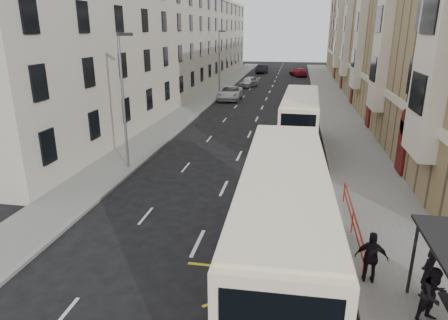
% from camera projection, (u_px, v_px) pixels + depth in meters
% --- Properties ---
extents(ground, '(200.00, 200.00, 0.00)m').
position_uv_depth(ground, '(167.00, 307.00, 12.58)').
color(ground, black).
rests_on(ground, ground).
extents(pavement_right, '(4.00, 120.00, 0.15)m').
position_uv_depth(pavement_right, '(340.00, 117.00, 39.25)').
color(pavement_right, slate).
rests_on(pavement_right, ground).
extents(pavement_left, '(3.00, 120.00, 0.15)m').
position_uv_depth(pavement_left, '(187.00, 112.00, 41.86)').
color(pavement_left, slate).
rests_on(pavement_left, ground).
extents(kerb_right, '(0.25, 120.00, 0.15)m').
position_uv_depth(kerb_right, '(319.00, 116.00, 39.59)').
color(kerb_right, gray).
rests_on(kerb_right, ground).
extents(kerb_left, '(0.25, 120.00, 0.15)m').
position_uv_depth(kerb_left, '(201.00, 112.00, 41.61)').
color(kerb_left, gray).
rests_on(kerb_left, ground).
extents(road_markings, '(10.00, 110.00, 0.01)m').
position_uv_depth(road_markings, '(269.00, 93.00, 54.64)').
color(road_markings, silver).
rests_on(road_markings, ground).
extents(terrace_right, '(10.75, 79.00, 15.25)m').
position_uv_depth(terrace_right, '(390.00, 36.00, 50.13)').
color(terrace_right, '#927955').
rests_on(terrace_right, ground).
extents(terrace_left, '(9.18, 79.00, 13.25)m').
position_uv_depth(terrace_left, '(174.00, 43.00, 55.33)').
color(terrace_left, beige).
rests_on(terrace_left, ground).
extents(guard_railing, '(0.06, 6.56, 1.01)m').
position_uv_depth(guard_railing, '(353.00, 217.00, 16.63)').
color(guard_railing, '#AA2311').
rests_on(guard_railing, pavement_right).
extents(street_lamp_near, '(0.93, 0.18, 8.00)m').
position_uv_depth(street_lamp_near, '(124.00, 95.00, 23.42)').
color(street_lamp_near, slate).
rests_on(street_lamp_near, pavement_left).
extents(street_lamp_far, '(0.93, 0.18, 8.00)m').
position_uv_depth(street_lamp_far, '(220.00, 59.00, 51.46)').
color(street_lamp_far, slate).
rests_on(street_lamp_far, pavement_left).
extents(double_decker_front, '(2.80, 11.19, 4.44)m').
position_uv_depth(double_decker_front, '(282.00, 232.00, 12.52)').
color(double_decker_front, '#F8E6BE').
rests_on(double_decker_front, ground).
extents(double_decker_rear, '(2.65, 10.32, 4.09)m').
position_uv_depth(double_decker_rear, '(300.00, 123.00, 27.80)').
color(double_decker_rear, '#F8E6BE').
rests_on(double_decker_rear, ground).
extents(pedestrian_near, '(0.72, 0.70, 1.67)m').
position_uv_depth(pedestrian_near, '(428.00, 273.00, 12.63)').
color(pedestrian_near, black).
rests_on(pedestrian_near, pavement_right).
extents(pedestrian_mid, '(1.07, 1.00, 1.76)m').
position_uv_depth(pedestrian_mid, '(434.00, 295.00, 11.51)').
color(pedestrian_mid, black).
rests_on(pedestrian_mid, pavement_right).
extents(pedestrian_far, '(1.12, 0.58, 1.83)m').
position_uv_depth(pedestrian_far, '(371.00, 257.00, 13.34)').
color(pedestrian_far, black).
rests_on(pedestrian_far, pavement_right).
extents(white_van, '(2.87, 5.97, 1.64)m').
position_uv_depth(white_van, '(230.00, 93.00, 49.13)').
color(white_van, silver).
rests_on(white_van, ground).
extents(car_silver, '(2.98, 4.85, 1.54)m').
position_uv_depth(car_silver, '(249.00, 82.00, 59.89)').
color(car_silver, '#B8BBC1').
rests_on(car_silver, ground).
extents(car_dark, '(2.21, 5.00, 1.60)m').
position_uv_depth(car_dark, '(262.00, 69.00, 78.65)').
color(car_dark, black).
rests_on(car_dark, ground).
extents(car_red, '(3.77, 5.70, 1.53)m').
position_uv_depth(car_red, '(298.00, 72.00, 73.60)').
color(car_red, maroon).
rests_on(car_red, ground).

